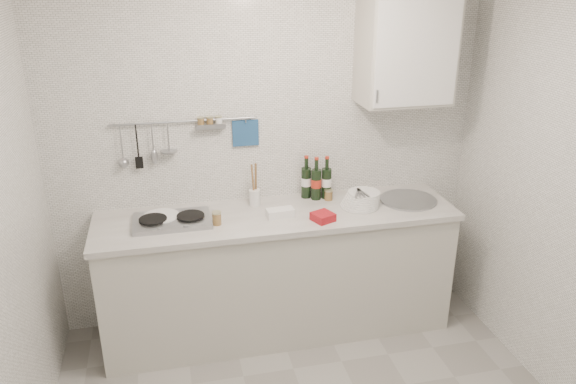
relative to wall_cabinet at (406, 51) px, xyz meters
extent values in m
cube|color=silver|center=(-0.90, 0.18, -0.70)|extent=(3.00, 0.02, 2.50)
cube|color=#B7B4A9|center=(-0.90, -0.12, -1.51)|extent=(2.40, 0.60, 0.88)
cube|color=silver|center=(-0.90, -0.12, -1.05)|extent=(2.44, 0.64, 0.04)
cube|color=black|center=(-0.90, -0.10, -1.90)|extent=(2.34, 0.52, 0.10)
cube|color=#93969B|center=(-1.60, -0.12, -1.01)|extent=(0.50, 0.32, 0.03)
cylinder|color=black|center=(-1.72, -0.12, -0.99)|extent=(0.18, 0.18, 0.01)
cylinder|color=black|center=(-1.48, -0.12, -0.99)|extent=(0.18, 0.18, 0.01)
cylinder|color=#93969B|center=(0.05, -0.12, -1.02)|extent=(0.40, 0.40, 0.02)
cylinder|color=#93969B|center=(0.05, -0.12, -1.08)|extent=(0.34, 0.34, 0.10)
cylinder|color=#93969B|center=(-1.47, 0.15, -0.43)|extent=(0.95, 0.02, 0.02)
cube|color=navy|center=(-1.06, 0.17, -0.54)|extent=(0.18, 0.02, 0.18)
cube|color=#B7B4A9|center=(0.00, 0.01, 0.00)|extent=(0.60, 0.35, 0.70)
cube|color=white|center=(0.00, -0.18, 0.00)|extent=(0.56, 0.01, 0.66)
cylinder|color=#93969B|center=(-0.26, -0.19, -0.25)|extent=(0.01, 0.01, 0.08)
cylinder|color=#45579D|center=(-1.68, -0.07, -1.02)|extent=(0.25, 0.25, 0.01)
cylinder|color=#45579D|center=(-1.67, -0.07, -1.01)|extent=(0.24, 0.24, 0.01)
cylinder|color=#45579D|center=(-1.67, -0.07, -1.00)|extent=(0.24, 0.24, 0.01)
cylinder|color=white|center=(-0.32, -0.14, -1.02)|extent=(0.27, 0.27, 0.01)
cylinder|color=white|center=(-0.32, -0.14, -1.01)|extent=(0.26, 0.26, 0.01)
cylinder|color=white|center=(-0.31, -0.13, -1.00)|extent=(0.25, 0.25, 0.01)
cylinder|color=white|center=(-0.31, -0.13, -0.99)|extent=(0.25, 0.25, 0.01)
cylinder|color=white|center=(-0.30, -0.13, -0.97)|extent=(0.24, 0.24, 0.01)
cylinder|color=white|center=(-0.30, -0.12, -0.96)|extent=(0.24, 0.24, 0.01)
cylinder|color=white|center=(-0.29, -0.12, -0.95)|extent=(0.23, 0.23, 0.01)
cylinder|color=white|center=(-0.28, -0.12, -0.94)|extent=(0.22, 0.22, 0.01)
cube|color=white|center=(-0.89, -0.18, -1.00)|extent=(0.19, 0.10, 0.05)
cube|color=red|center=(-0.64, -0.31, -1.00)|extent=(0.17, 0.17, 0.05)
cylinder|color=white|center=(-1.03, 0.05, -0.97)|extent=(0.08, 0.08, 0.11)
cylinder|color=brown|center=(-1.02, 0.05, -0.83)|extent=(0.02, 0.06, 0.23)
cylinder|color=brown|center=(-1.04, 0.06, -0.84)|extent=(0.02, 0.04, 0.21)
cylinder|color=brown|center=(-1.03, 0.08, -0.99)|extent=(0.06, 0.06, 0.08)
cylinder|color=tan|center=(-1.03, 0.08, -0.95)|extent=(0.06, 0.06, 0.01)
cylinder|color=brown|center=(-0.50, 0.02, -1.00)|extent=(0.06, 0.06, 0.07)
cylinder|color=tan|center=(-0.50, 0.02, -0.96)|extent=(0.06, 0.06, 0.01)
cylinder|color=brown|center=(-0.31, 0.00, -1.00)|extent=(0.06, 0.06, 0.07)
cylinder|color=tan|center=(-0.31, 0.00, -0.96)|extent=(0.07, 0.07, 0.01)
cylinder|color=brown|center=(-1.32, -0.21, -0.99)|extent=(0.06, 0.06, 0.08)
cylinder|color=tan|center=(-1.32, -0.21, -0.95)|extent=(0.06, 0.06, 0.01)
camera|label=1|loc=(-1.60, -3.51, 0.53)|focal=35.00mm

